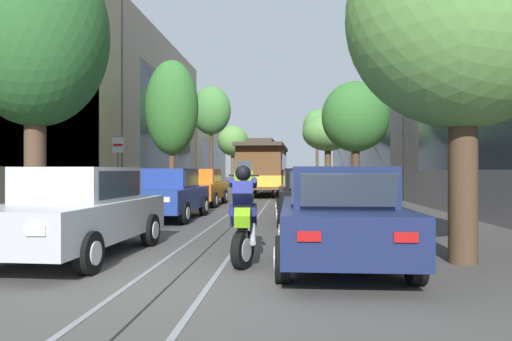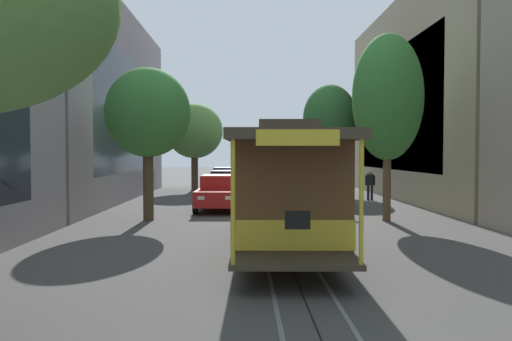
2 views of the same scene
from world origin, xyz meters
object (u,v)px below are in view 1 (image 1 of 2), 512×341
object	(u,v)px
street_tree_kerb_right_second	(355,117)
parked_car_silver_near_left	(78,211)
street_tree_kerb_right_fourth	(317,128)
motorcycle_with_rider	(243,209)
parked_car_black_second_right	(310,195)
parked_car_red_mid_right	(305,188)
parked_car_navy_near_right	(339,215)
street_tree_kerb_left_second	(172,108)
pedestrian_on_right_pavement	(67,188)
street_tree_kerb_left_near	(35,36)
street_tree_kerb_right_near	(463,18)
fire_hydrant	(147,199)
parked_car_blue_second_left	(167,194)
street_tree_kerb_left_mid	(211,111)
street_tree_kerb_left_fourth	(233,141)
pedestrian_on_left_pavement	(355,178)
parked_car_orange_mid_left	(200,187)
street_sign_post	(118,167)
street_tree_kerb_right_mid	(328,134)
cable_car_trolley	(264,168)

from	to	relation	value
street_tree_kerb_right_second	parked_car_silver_near_left	bearing A→B (deg)	-114.83
street_tree_kerb_right_second	street_tree_kerb_right_fourth	size ratio (longest dim) A/B	0.74
parked_car_silver_near_left	motorcycle_with_rider	bearing A→B (deg)	-6.14
parked_car_black_second_right	parked_car_silver_near_left	bearing A→B (deg)	-126.32
parked_car_silver_near_left	parked_car_red_mid_right	bearing A→B (deg)	69.33
motorcycle_with_rider	parked_car_navy_near_right	bearing A→B (deg)	-2.36
street_tree_kerb_left_second	pedestrian_on_right_pavement	world-z (taller)	street_tree_kerb_left_second
street_tree_kerb_left_near	street_tree_kerb_right_near	distance (m)	9.16
street_tree_kerb_right_near	fire_hydrant	size ratio (longest dim) A/B	7.05
motorcycle_with_rider	fire_hydrant	xyz separation A→B (m)	(-4.65, 9.74, -0.46)
parked_car_blue_second_left	fire_hydrant	bearing A→B (deg)	117.88
street_tree_kerb_left_near	fire_hydrant	world-z (taller)	street_tree_kerb_left_near
street_tree_kerb_left_mid	street_tree_kerb_right_near	world-z (taller)	street_tree_kerb_left_mid
street_tree_kerb_right_fourth	fire_hydrant	xyz separation A→B (m)	(-8.17, -31.95, -5.51)
street_tree_kerb_left_mid	parked_car_red_mid_right	bearing A→B (deg)	-68.19
street_tree_kerb_right_second	fire_hydrant	distance (m)	10.71
street_tree_kerb_right_near	parked_car_red_mid_right	bearing A→B (deg)	100.93
street_tree_kerb_left_fourth	pedestrian_on_left_pavement	xyz separation A→B (m)	(10.62, -15.31, -3.62)
street_tree_kerb_right_fourth	pedestrian_on_left_pavement	distance (m)	16.35
street_tree_kerb_left_second	parked_car_orange_mid_left	bearing A→B (deg)	-56.71
street_tree_kerb_left_second	parked_car_silver_near_left	bearing A→B (deg)	-81.88
parked_car_blue_second_left	pedestrian_on_right_pavement	bearing A→B (deg)	170.24
street_tree_kerb_left_near	street_sign_post	xyz separation A→B (m)	(0.48, 4.04, -3.02)
motorcycle_with_rider	street_tree_kerb_right_fourth	bearing A→B (deg)	85.17
fire_hydrant	street_sign_post	bearing A→B (deg)	-90.54
street_tree_kerb_right_mid	motorcycle_with_rider	bearing A→B (deg)	-97.23
parked_car_black_second_right	street_tree_kerb_left_second	distance (m)	11.95
street_tree_kerb_left_second	cable_car_trolley	size ratio (longest dim) A/B	0.77
parked_car_orange_mid_left	street_tree_kerb_left_mid	xyz separation A→B (m)	(-2.26, 16.29, 5.34)
parked_car_silver_near_left	street_sign_post	xyz separation A→B (m)	(-1.71, 6.55, 0.84)
motorcycle_with_rider	street_sign_post	size ratio (longest dim) A/B	0.72
street_tree_kerb_left_fourth	fire_hydrant	distance (m)	32.07
street_tree_kerb_right_mid	pedestrian_on_left_pavement	size ratio (longest dim) A/B	3.37
parked_car_black_second_right	street_tree_kerb_right_second	distance (m)	9.82
parked_car_blue_second_left	parked_car_silver_near_left	bearing A→B (deg)	-89.31
street_tree_kerb_right_mid	motorcycle_with_rider	size ratio (longest dim) A/B	3.02
parked_car_black_second_right	street_tree_kerb_left_fourth	size ratio (longest dim) A/B	0.71
motorcycle_with_rider	street_tree_kerb_right_second	bearing A→B (deg)	75.63
parked_car_navy_near_right	street_sign_post	size ratio (longest dim) A/B	1.66
street_tree_kerb_left_near	street_tree_kerb_left_fourth	bearing A→B (deg)	90.16
parked_car_red_mid_right	street_tree_kerb_right_second	xyz separation A→B (m)	(2.50, 3.29, 3.25)
street_tree_kerb_right_mid	cable_car_trolley	distance (m)	9.11
pedestrian_on_right_pavement	parked_car_blue_second_left	bearing A→B (deg)	-9.76
parked_car_black_second_right	street_tree_kerb_right_near	bearing A→B (deg)	-69.26
parked_car_red_mid_right	street_tree_kerb_right_second	size ratio (longest dim) A/B	0.76
parked_car_silver_near_left	pedestrian_on_left_pavement	size ratio (longest dim) A/B	2.61
street_tree_kerb_left_near	street_sign_post	distance (m)	5.07
parked_car_navy_near_right	cable_car_trolley	distance (m)	20.88
parked_car_navy_near_right	street_tree_kerb_left_fourth	size ratio (longest dim) A/B	0.70
parked_car_blue_second_left	street_tree_kerb_left_near	bearing A→B (deg)	-118.44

